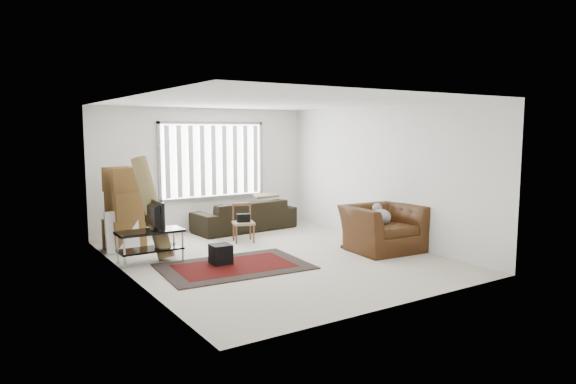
% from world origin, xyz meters
% --- Properties ---
extents(room, '(6.00, 6.02, 2.71)m').
position_xyz_m(room, '(0.03, 0.51, 1.76)').
color(room, beige).
rests_on(room, ground).
extents(persian_rug, '(2.45, 1.73, 0.02)m').
position_xyz_m(persian_rug, '(-0.91, -0.21, 0.01)').
color(persian_rug, black).
rests_on(persian_rug, ground).
extents(tv_stand, '(1.09, 0.49, 0.55)m').
position_xyz_m(tv_stand, '(-1.95, 0.84, 0.39)').
color(tv_stand, black).
rests_on(tv_stand, ground).
extents(tv, '(0.11, 0.89, 0.51)m').
position_xyz_m(tv, '(-1.95, 0.84, 0.80)').
color(tv, black).
rests_on(tv, tv_stand).
extents(subwoofer, '(0.35, 0.35, 0.32)m').
position_xyz_m(subwoofer, '(-1.03, 0.04, 0.18)').
color(subwoofer, black).
rests_on(subwoofer, persian_rug).
extents(moving_boxes, '(0.72, 0.68, 1.54)m').
position_xyz_m(moving_boxes, '(-2.04, 2.07, 0.72)').
color(moving_boxes, brown).
rests_on(moving_boxes, ground).
extents(white_flatpack, '(0.61, 0.20, 0.77)m').
position_xyz_m(white_flatpack, '(-2.15, 1.83, 0.38)').
color(white_flatpack, silver).
rests_on(white_flatpack, ground).
extents(rolled_rug, '(0.63, 0.87, 1.79)m').
position_xyz_m(rolled_rug, '(-1.83, 1.04, 0.89)').
color(rolled_rug, olive).
rests_on(rolled_rug, ground).
extents(sofa, '(2.35, 1.13, 0.88)m').
position_xyz_m(sofa, '(0.71, 2.45, 0.44)').
color(sofa, black).
rests_on(sofa, ground).
extents(side_chair, '(0.51, 0.51, 0.76)m').
position_xyz_m(side_chair, '(0.12, 1.40, 0.43)').
color(side_chair, '#836C56').
rests_on(side_chair, ground).
extents(armchair, '(1.39, 1.24, 0.97)m').
position_xyz_m(armchair, '(1.93, -0.67, 0.49)').
color(armchair, '#3D200C').
rests_on(armchair, ground).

